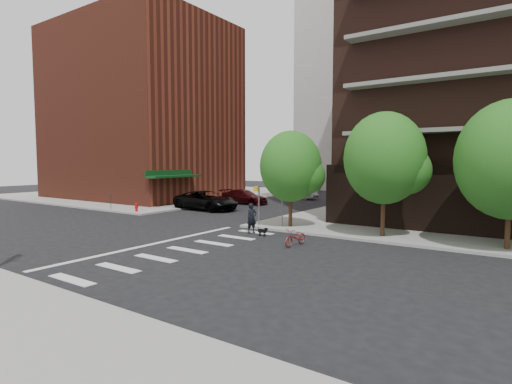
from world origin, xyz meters
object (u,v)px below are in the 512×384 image
object	(u,v)px
fire_hydrant	(136,207)
parked_car_black	(206,201)
parked_car_maroon	(244,197)
scooter	(296,237)
parked_car_silver	(298,192)
dog_walker	(252,218)

from	to	relation	value
fire_hydrant	parked_car_black	xyz separation A→B (m)	(3.36, 5.03, 0.31)
parked_car_black	parked_car_maroon	bearing A→B (deg)	3.01
parked_car_black	scooter	size ratio (longest dim) A/B	3.51
fire_hydrant	parked_car_silver	world-z (taller)	parked_car_silver
parked_car_silver	scooter	distance (m)	26.21
parked_car_maroon	scooter	distance (m)	20.71
parked_car_black	dog_walker	world-z (taller)	dog_walker
parked_car_maroon	parked_car_silver	bearing A→B (deg)	-15.42
scooter	dog_walker	size ratio (longest dim) A/B	0.96
parked_car_black	parked_car_silver	bearing A→B (deg)	-5.52
parked_car_black	dog_walker	size ratio (longest dim) A/B	3.38
dog_walker	fire_hydrant	bearing A→B (deg)	103.74
fire_hydrant	parked_car_maroon	world-z (taller)	parked_car_maroon
scooter	parked_car_maroon	bearing A→B (deg)	138.83
parked_car_silver	scooter	xyz separation A→B (m)	(12.43, -23.07, -0.33)
parked_car_silver	scooter	world-z (taller)	parked_car_silver
dog_walker	parked_car_silver	bearing A→B (deg)	44.47
parked_car_silver	dog_walker	distance (m)	22.94
parked_car_black	dog_walker	xyz separation A→B (m)	(10.07, -7.19, 0.06)
fire_hydrant	parked_car_silver	xyz separation A→B (m)	(5.00, 19.17, 0.24)
parked_car_black	parked_car_silver	world-z (taller)	parked_car_black
scooter	dog_walker	distance (m)	4.38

